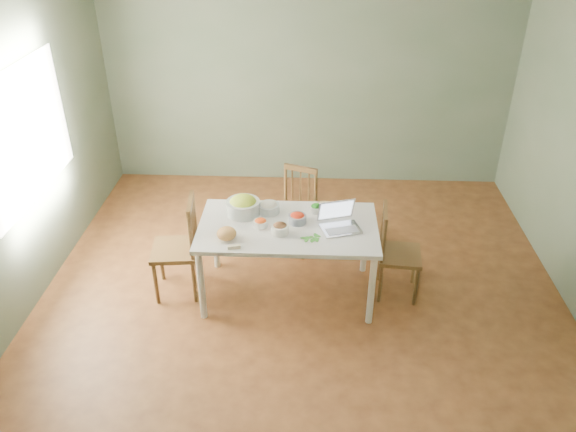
{
  "coord_description": "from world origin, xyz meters",
  "views": [
    {
      "loc": [
        0.07,
        -4.3,
        3.45
      ],
      "look_at": [
        -0.13,
        0.04,
        0.86
      ],
      "focal_mm": 35.29,
      "sensor_mm": 36.0,
      "label": 1
    }
  ],
  "objects_px": {
    "chair_left": "(174,247)",
    "chair_far": "(294,212)",
    "dining_table": "(288,260)",
    "bowl_squash": "(243,205)",
    "bread_boule": "(227,234)",
    "laptop": "(341,219)",
    "chair_right": "(400,253)"
  },
  "relations": [
    {
      "from": "laptop",
      "to": "chair_left",
      "type": "bearing_deg",
      "value": 161.52
    },
    {
      "from": "chair_left",
      "to": "bowl_squash",
      "type": "relative_size",
      "value": 3.18
    },
    {
      "from": "chair_right",
      "to": "bread_boule",
      "type": "bearing_deg",
      "value": 106.25
    },
    {
      "from": "dining_table",
      "to": "chair_right",
      "type": "relative_size",
      "value": 1.78
    },
    {
      "from": "chair_right",
      "to": "bread_boule",
      "type": "relative_size",
      "value": 5.32
    },
    {
      "from": "dining_table",
      "to": "bread_boule",
      "type": "relative_size",
      "value": 9.46
    },
    {
      "from": "chair_left",
      "to": "bread_boule",
      "type": "bearing_deg",
      "value": 60.44
    },
    {
      "from": "bread_boule",
      "to": "laptop",
      "type": "distance_m",
      "value": 1.02
    },
    {
      "from": "chair_right",
      "to": "laptop",
      "type": "relative_size",
      "value": 2.71
    },
    {
      "from": "chair_left",
      "to": "bowl_squash",
      "type": "height_order",
      "value": "chair_left"
    },
    {
      "from": "chair_right",
      "to": "dining_table",
      "type": "bearing_deg",
      "value": 98.35
    },
    {
      "from": "chair_far",
      "to": "bowl_squash",
      "type": "bearing_deg",
      "value": -107.79
    },
    {
      "from": "laptop",
      "to": "bread_boule",
      "type": "bearing_deg",
      "value": 174.14
    },
    {
      "from": "dining_table",
      "to": "chair_left",
      "type": "height_order",
      "value": "chair_left"
    },
    {
      "from": "bowl_squash",
      "to": "laptop",
      "type": "height_order",
      "value": "laptop"
    },
    {
      "from": "chair_left",
      "to": "laptop",
      "type": "distance_m",
      "value": 1.58
    },
    {
      "from": "chair_right",
      "to": "bowl_squash",
      "type": "relative_size",
      "value": 2.92
    },
    {
      "from": "chair_left",
      "to": "chair_far",
      "type": "bearing_deg",
      "value": 119.83
    },
    {
      "from": "dining_table",
      "to": "chair_far",
      "type": "relative_size",
      "value": 1.8
    },
    {
      "from": "dining_table",
      "to": "chair_left",
      "type": "xyz_separation_m",
      "value": [
        -1.06,
        -0.01,
        0.12
      ]
    },
    {
      "from": "dining_table",
      "to": "chair_far",
      "type": "bearing_deg",
      "value": 87.8
    },
    {
      "from": "chair_left",
      "to": "bread_boule",
      "type": "relative_size",
      "value": 5.79
    },
    {
      "from": "chair_far",
      "to": "bread_boule",
      "type": "xyz_separation_m",
      "value": [
        -0.55,
        -1.03,
        0.36
      ]
    },
    {
      "from": "chair_far",
      "to": "chair_left",
      "type": "height_order",
      "value": "chair_left"
    },
    {
      "from": "bread_boule",
      "to": "bowl_squash",
      "type": "xyz_separation_m",
      "value": [
        0.1,
        0.44,
        0.03
      ]
    },
    {
      "from": "chair_far",
      "to": "bread_boule",
      "type": "distance_m",
      "value": 1.22
    },
    {
      "from": "dining_table",
      "to": "chair_right",
      "type": "bearing_deg",
      "value": 3.04
    },
    {
      "from": "laptop",
      "to": "bowl_squash",
      "type": "bearing_deg",
      "value": 147.91
    },
    {
      "from": "chair_left",
      "to": "bowl_squash",
      "type": "distance_m",
      "value": 0.76
    },
    {
      "from": "bread_boule",
      "to": "laptop",
      "type": "height_order",
      "value": "laptop"
    },
    {
      "from": "chair_far",
      "to": "laptop",
      "type": "relative_size",
      "value": 2.68
    },
    {
      "from": "chair_left",
      "to": "laptop",
      "type": "xyz_separation_m",
      "value": [
        1.54,
        -0.04,
        0.38
      ]
    }
  ]
}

